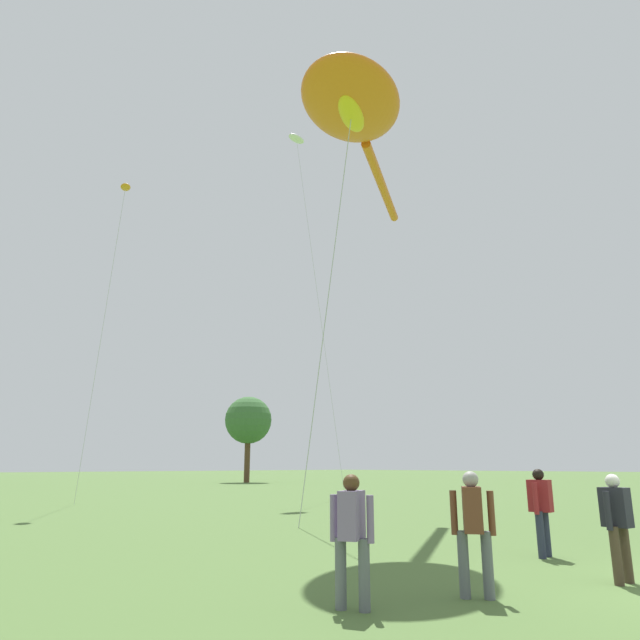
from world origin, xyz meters
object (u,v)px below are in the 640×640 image
at_px(big_show_kite, 353,108).
at_px(person_brown_coat, 473,523).
at_px(person_redhead_woman, 352,530).
at_px(person_child_front, 617,519).
at_px(tree_oak_right, 248,421).
at_px(small_kite_stunt_black, 124,196).
at_px(person_photographer, 541,506).
at_px(small_kite_streamer_purple, 297,142).

bearing_deg(big_show_kite, person_brown_coat, 24.93).
bearing_deg(person_redhead_woman, person_child_front, -47.20).
bearing_deg(tree_oak_right, person_brown_coat, -123.53).
height_order(person_brown_coat, person_redhead_woman, person_brown_coat).
xyz_separation_m(person_child_front, small_kite_stunt_black, (1.03, 20.52, 12.87)).
height_order(person_photographer, person_redhead_woman, person_photographer).
height_order(person_redhead_woman, tree_oak_right, tree_oak_right).
xyz_separation_m(big_show_kite, small_kite_streamer_purple, (9.89, 13.74, 9.13)).
bearing_deg(small_kite_stunt_black, big_show_kite, 26.45).
relative_size(big_show_kite, person_brown_coat, 7.67).
height_order(person_photographer, small_kite_stunt_black, small_kite_stunt_black).
xyz_separation_m(big_show_kite, person_photographer, (0.04, -4.59, -10.78)).
bearing_deg(person_photographer, small_kite_streamer_purple, -34.83).
relative_size(big_show_kite, small_kite_streamer_purple, 0.57).
height_order(person_photographer, tree_oak_right, tree_oak_right).
height_order(big_show_kite, person_redhead_woman, big_show_kite).
xyz_separation_m(person_child_front, small_kite_streamer_purple, (11.40, 20.24, 19.95)).
relative_size(person_photographer, person_child_front, 1.04).
xyz_separation_m(big_show_kite, person_child_front, (-1.51, -6.50, -10.82)).
bearing_deg(big_show_kite, person_redhead_woman, 11.39).
xyz_separation_m(person_child_front, person_redhead_woman, (-3.96, 1.65, 0.01)).
xyz_separation_m(person_photographer, person_redhead_woman, (-5.51, -0.26, -0.02)).
distance_m(big_show_kite, person_child_front, 12.71).
xyz_separation_m(small_kite_stunt_black, tree_oak_right, (25.16, 23.52, -7.74)).
distance_m(person_photographer, person_redhead_woman, 5.51).
distance_m(person_child_front, small_kite_stunt_black, 24.25).
bearing_deg(person_child_front, person_photographer, -32.05).
height_order(person_child_front, person_redhead_woman, person_redhead_woman).
relative_size(person_child_front, person_redhead_woman, 0.99).
relative_size(person_redhead_woman, small_kite_stunt_black, 0.11).
distance_m(person_child_front, tree_oak_right, 51.50).
relative_size(person_photographer, small_kite_streamer_purple, 0.08).
bearing_deg(person_photographer, person_brown_coat, 97.09).
height_order(big_show_kite, tree_oak_right, big_show_kite).
xyz_separation_m(person_brown_coat, tree_oak_right, (28.55, 43.08, 5.11)).
distance_m(person_brown_coat, small_kite_stunt_black, 23.65).
bearing_deg(small_kite_stunt_black, tree_oak_right, 157.58).
bearing_deg(person_redhead_woman, small_kite_streamer_purple, 25.86).
distance_m(person_redhead_woman, tree_oak_right, 52.27).
height_order(big_show_kite, person_child_front, big_show_kite).
height_order(person_brown_coat, person_child_front, person_brown_coat).
bearing_deg(big_show_kite, tree_oak_right, -153.51).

